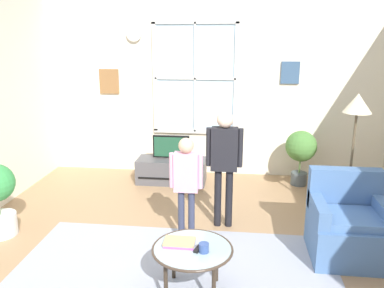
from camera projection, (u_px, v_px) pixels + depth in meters
name	position (u px, v px, depth m)	size (l,w,h in m)	color
ground_plane	(192.00, 270.00, 3.92)	(6.07, 6.42, 0.02)	#9E7A56
back_wall	(213.00, 88.00, 6.39)	(5.47, 0.17, 2.82)	silver
area_rug	(172.00, 283.00, 3.68)	(3.19, 2.17, 0.01)	#999EAD
tv_stand	(172.00, 171.00, 6.21)	(1.07, 0.45, 0.38)	#4C4C51
television	(171.00, 147.00, 6.11)	(0.57, 0.08, 0.38)	#4C4C4C
armchair	(348.00, 226.00, 4.09)	(0.76, 0.74, 0.87)	#476B9E
coffee_table	(192.00, 251.00, 3.45)	(0.72, 0.72, 0.45)	#99B2B7
book_stack	(180.00, 242.00, 3.49)	(0.27, 0.18, 0.04)	#C25ACB
cup	(204.00, 248.00, 3.36)	(0.09, 0.09, 0.08)	#334C8C
remote_near_books	(198.00, 248.00, 3.41)	(0.04, 0.14, 0.02)	black
remote_near_cup	(192.00, 242.00, 3.52)	(0.04, 0.14, 0.02)	black
person_black_shirt	(224.00, 156.00, 4.59)	(0.43, 0.19, 1.42)	black
person_pink_shirt	(186.00, 178.00, 4.26)	(0.36, 0.16, 1.20)	#333851
potted_plant_by_window	(301.00, 149.00, 6.02)	(0.47, 0.47, 0.85)	#4C565B
floor_lamp	(356.00, 117.00, 4.50)	(0.32, 0.32, 1.61)	black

